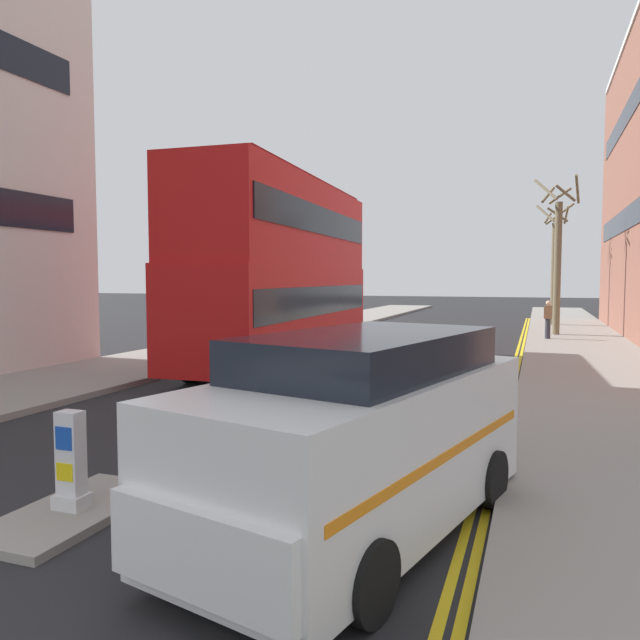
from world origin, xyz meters
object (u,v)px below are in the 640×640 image
object	(u,v)px
keep_left_bollard	(71,464)
double_decker_bus_away	(283,267)
pedestrian_far	(548,319)
taxi_minivan	(357,435)

from	to	relation	value
keep_left_bollard	double_decker_bus_away	xyz separation A→B (m)	(-2.37, 11.55, 2.42)
pedestrian_far	double_decker_bus_away	bearing A→B (deg)	-126.29
taxi_minivan	pedestrian_far	distance (m)	21.54
double_decker_bus_away	pedestrian_far	bearing A→B (deg)	53.71
keep_left_bollard	pedestrian_far	distance (m)	22.68
keep_left_bollard	taxi_minivan	world-z (taller)	taxi_minivan
keep_left_bollard	pedestrian_far	size ratio (longest dim) A/B	0.69
taxi_minivan	pedestrian_far	size ratio (longest dim) A/B	3.16
keep_left_bollard	taxi_minivan	bearing A→B (deg)	10.92
taxi_minivan	double_decker_bus_away	bearing A→B (deg)	116.89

